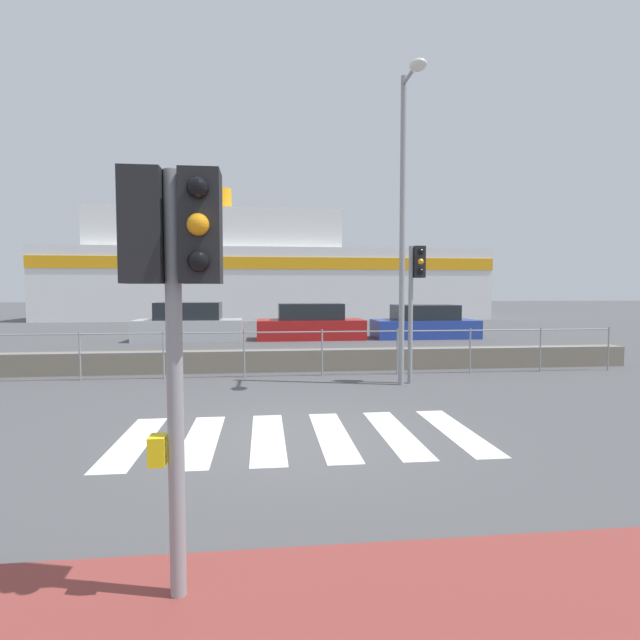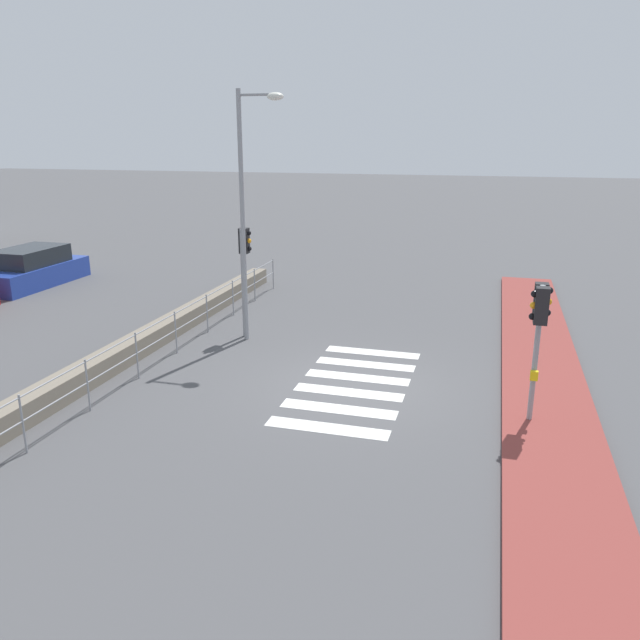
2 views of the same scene
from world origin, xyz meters
TOP-DOWN VIEW (x-y plane):
  - ground_plane at (0.00, 0.00)m, footprint 160.00×160.00m
  - sidewalk_brick at (0.00, -4.10)m, footprint 24.00×1.80m
  - crosswalk at (0.04, 0.00)m, footprint 4.95×2.40m
  - seawall at (0.00, 5.70)m, footprint 18.25×0.55m
  - harbor_fence at (0.00, 4.83)m, footprint 16.46×0.04m
  - traffic_light_near at (-1.00, -3.70)m, footprint 0.58×0.41m
  - traffic_light_far at (2.81, 3.68)m, footprint 0.34×0.32m
  - streetlamp at (2.47, 3.32)m, footprint 0.32×1.23m
  - parked_car_blue at (6.33, 13.66)m, footprint 4.34×1.90m

SIDE VIEW (x-z plane):
  - ground_plane at x=0.00m, z-range 0.00..0.00m
  - crosswalk at x=0.04m, z-range 0.00..0.01m
  - sidewalk_brick at x=0.00m, z-range 0.00..0.12m
  - seawall at x=0.00m, z-range 0.00..0.52m
  - parked_car_blue at x=6.33m, z-range -0.10..1.30m
  - harbor_fence at x=0.00m, z-range 0.18..1.28m
  - traffic_light_near at x=-1.00m, z-range 0.77..3.53m
  - traffic_light_far at x=2.81m, z-range 0.70..3.67m
  - streetlamp at x=2.47m, z-range 0.75..7.22m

